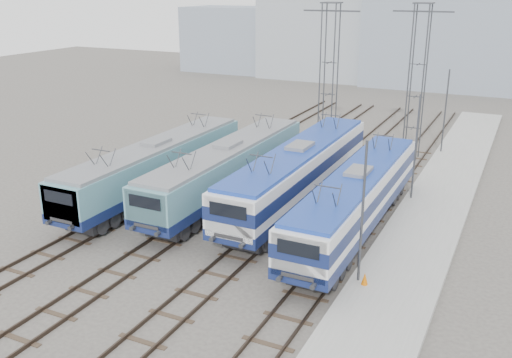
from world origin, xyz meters
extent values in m
plane|color=#514C47|center=(0.00, 0.00, 0.00)|extent=(160.00, 160.00, 0.00)
cube|color=#9E9E99|center=(10.20, 8.00, 0.15)|extent=(4.00, 70.00, 0.30)
cube|color=navy|center=(-6.75, 7.96, 1.35)|extent=(2.77, 17.50, 0.58)
cube|color=#5B919E|center=(-6.75, 7.96, 2.51)|extent=(2.72, 17.50, 1.75)
cube|color=#5B919E|center=(-6.75, -0.45, 2.34)|extent=(2.50, 0.68, 1.98)
cube|color=slate|center=(-6.75, 7.96, 3.49)|extent=(2.50, 16.80, 0.19)
cube|color=#262628|center=(-6.75, 2.13, 0.62)|extent=(2.04, 3.50, 0.66)
cube|color=#262628|center=(-6.75, 13.80, 0.62)|extent=(2.04, 3.50, 0.66)
cube|color=navy|center=(-2.25, 9.38, 1.36)|extent=(2.80, 17.69, 0.59)
cube|color=#5B919E|center=(-2.25, 9.38, 2.54)|extent=(2.75, 17.69, 1.77)
cube|color=#5B919E|center=(-2.25, 0.88, 2.36)|extent=(2.53, 0.69, 2.00)
cube|color=slate|center=(-2.25, 9.38, 3.52)|extent=(2.53, 16.98, 0.20)
cube|color=#262628|center=(-2.25, 3.49, 0.62)|extent=(2.06, 3.54, 0.66)
cube|color=#262628|center=(-2.25, 15.28, 0.62)|extent=(2.06, 3.54, 0.66)
cube|color=navy|center=(2.25, 10.39, 1.42)|extent=(2.94, 18.56, 0.62)
cube|color=white|center=(2.25, 10.39, 2.65)|extent=(2.89, 18.56, 1.86)
cube|color=navy|center=(2.25, 10.39, 2.60)|extent=(2.93, 18.58, 0.72)
cube|color=white|center=(2.25, 1.47, 2.47)|extent=(2.66, 0.72, 2.10)
cube|color=#173799|center=(2.25, 10.39, 3.69)|extent=(2.66, 17.82, 0.21)
cube|color=#262628|center=(2.25, 4.21, 0.64)|extent=(2.17, 3.71, 0.70)
cube|color=#262628|center=(2.25, 16.58, 0.64)|extent=(2.17, 3.71, 0.70)
cube|color=navy|center=(6.75, 7.73, 1.34)|extent=(2.77, 17.47, 0.58)
cube|color=white|center=(6.75, 7.73, 2.51)|extent=(2.72, 17.47, 1.75)
cube|color=navy|center=(6.75, 7.73, 2.46)|extent=(2.76, 17.49, 0.68)
cube|color=white|center=(6.75, -0.67, 2.33)|extent=(2.50, 0.68, 1.98)
cube|color=#173799|center=(6.75, 7.73, 3.48)|extent=(2.50, 16.77, 0.19)
cube|color=#262628|center=(6.75, 1.91, 0.62)|extent=(2.04, 3.49, 0.65)
cube|color=#262628|center=(6.75, 13.55, 0.62)|extent=(2.04, 3.49, 0.65)
cylinder|color=#3F4247|center=(-0.55, 21.45, 6.00)|extent=(0.10, 0.10, 12.00)
cylinder|color=#3F4247|center=(0.55, 21.45, 6.00)|extent=(0.10, 0.10, 12.00)
cylinder|color=#3F4247|center=(-0.55, 22.55, 6.00)|extent=(0.10, 0.10, 12.00)
cylinder|color=#3F4247|center=(0.55, 22.55, 6.00)|extent=(0.10, 0.10, 12.00)
cube|color=#3F4247|center=(0.00, 22.00, 11.40)|extent=(4.50, 0.12, 0.12)
cylinder|color=#3F4247|center=(5.95, 23.45, 6.00)|extent=(0.10, 0.10, 12.00)
cylinder|color=#3F4247|center=(7.05, 23.45, 6.00)|extent=(0.10, 0.10, 12.00)
cylinder|color=#3F4247|center=(5.95, 24.55, 6.00)|extent=(0.10, 0.10, 12.00)
cylinder|color=#3F4247|center=(7.05, 24.55, 6.00)|extent=(0.10, 0.10, 12.00)
cube|color=#3F4247|center=(6.50, 24.00, 11.40)|extent=(4.50, 0.12, 0.12)
cylinder|color=#3F4247|center=(8.60, 2.00, 3.50)|extent=(0.12, 0.12, 7.00)
cylinder|color=#3F4247|center=(8.60, 14.00, 3.50)|extent=(0.12, 0.12, 7.00)
cylinder|color=#3F4247|center=(8.60, 26.00, 3.50)|extent=(0.12, 0.12, 7.00)
cone|color=#D76504|center=(8.97, 1.72, 0.59)|extent=(0.31, 0.31, 0.58)
cube|color=#969FA8|center=(-14.00, 62.00, 7.00)|extent=(18.00, 12.00, 14.00)
cube|color=gray|center=(4.00, 62.00, 9.00)|extent=(22.00, 14.00, 18.00)
cube|color=gray|center=(-30.00, 62.00, 5.00)|extent=(14.00, 10.00, 10.00)
camera|label=1|loc=(14.61, -21.23, 13.29)|focal=40.00mm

